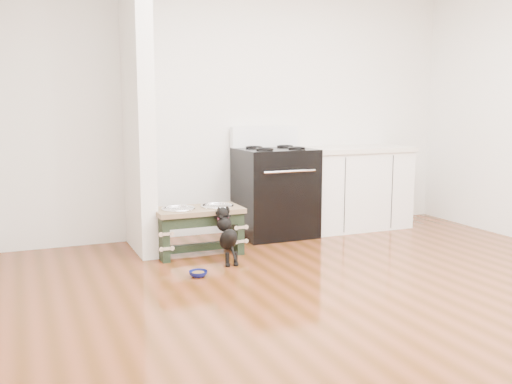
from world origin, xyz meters
The scene contains 8 objects.
ground centered at (0.00, 0.00, 0.00)m, with size 5.00×5.00×0.00m, color #4C270D.
room_shell centered at (0.00, 0.00, 1.62)m, with size 5.00×5.00×5.00m.
partition_wall centered at (-1.18, 2.10, 1.35)m, with size 0.15×0.80×2.70m, color silver.
oven_range centered at (0.25, 2.16, 0.48)m, with size 0.76×0.69×1.14m.
cabinet_run centered at (1.23, 2.18, 0.45)m, with size 1.24×0.64×0.91m.
dog_feeder centered at (-0.72, 1.72, 0.31)m, with size 0.80×0.42×0.45m.
puppy centered at (-0.58, 1.36, 0.27)m, with size 0.14×0.41×0.48m.
floor_bowl centered at (-0.94, 1.06, 0.02)m, with size 0.17×0.17×0.05m.
Camera 1 is at (-2.23, -3.21, 1.37)m, focal length 40.00 mm.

